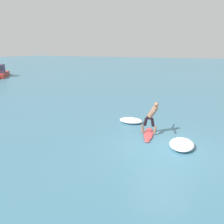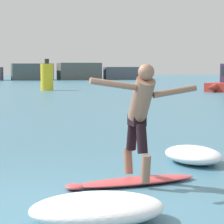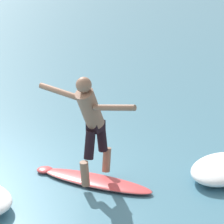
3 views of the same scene
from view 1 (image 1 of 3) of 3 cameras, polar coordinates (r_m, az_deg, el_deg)
ground_plane at (r=10.41m, az=12.87°, el=-9.13°), size 200.00×200.00×0.00m
surfboard at (r=11.74m, az=9.49°, el=-5.70°), size 2.11×0.86×0.23m
surfer at (r=11.41m, az=10.40°, el=-0.76°), size 1.64×0.88×1.70m
fishing_boat_near_jetty at (r=39.86m, az=-27.09°, el=9.10°), size 6.65×5.95×2.84m
wave_foam_at_tail at (r=13.42m, az=5.00°, el=-2.21°), size 1.05×1.49×0.30m
wave_foam_at_nose at (r=10.63m, az=17.75°, el=-8.05°), size 1.60×1.18×0.32m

